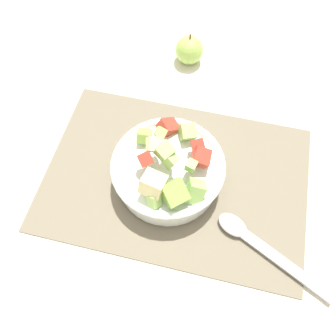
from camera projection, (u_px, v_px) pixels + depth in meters
ground_plane at (176, 178)px, 0.67m from camera, size 2.40×2.40×0.00m
placemat at (176, 177)px, 0.67m from camera, size 0.50×0.34×0.01m
salad_bowl at (168, 170)px, 0.63m from camera, size 0.21×0.21×0.12m
serving_spoon at (255, 242)px, 0.60m from camera, size 0.21×0.12×0.01m
whole_apple at (189, 50)px, 0.79m from camera, size 0.06×0.06×0.08m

